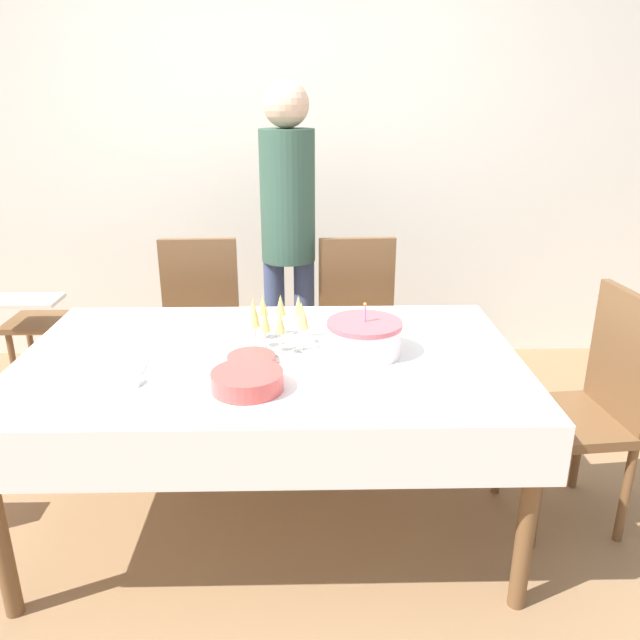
# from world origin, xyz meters

# --- Properties ---
(ground_plane) EXTENTS (12.00, 12.00, 0.00)m
(ground_plane) POSITION_xyz_m (0.00, 0.00, 0.00)
(ground_plane) COLOR #93704C
(wall_back) EXTENTS (8.00, 0.05, 2.70)m
(wall_back) POSITION_xyz_m (0.00, 1.82, 1.35)
(wall_back) COLOR silver
(wall_back) RESTS_ON ground_plane
(dining_table) EXTENTS (1.87, 1.12, 0.74)m
(dining_table) POSITION_xyz_m (0.00, 0.00, 0.64)
(dining_table) COLOR white
(dining_table) RESTS_ON ground_plane
(dining_chair_far_left) EXTENTS (0.44, 0.44, 0.96)m
(dining_chair_far_left) POSITION_xyz_m (-0.42, 0.88, 0.53)
(dining_chair_far_left) COLOR brown
(dining_chair_far_left) RESTS_ON ground_plane
(dining_chair_far_right) EXTENTS (0.44, 0.44, 0.96)m
(dining_chair_far_right) POSITION_xyz_m (0.41, 0.88, 0.53)
(dining_chair_far_right) COLOR brown
(dining_chair_far_right) RESTS_ON ground_plane
(dining_chair_right_end) EXTENTS (0.46, 0.46, 0.96)m
(dining_chair_right_end) POSITION_xyz_m (1.25, 0.01, 0.53)
(dining_chair_right_end) COLOR brown
(dining_chair_right_end) RESTS_ON ground_plane
(birthday_cake) EXTENTS (0.28, 0.28, 0.20)m
(birthday_cake) POSITION_xyz_m (0.36, 0.01, 0.80)
(birthday_cake) COLOR white
(birthday_cake) RESTS_ON dining_table
(champagne_tray) EXTENTS (0.33, 0.33, 0.18)m
(champagne_tray) POSITION_xyz_m (0.03, 0.09, 0.83)
(champagne_tray) COLOR silver
(champagne_tray) RESTS_ON dining_table
(plate_stack_main) EXTENTS (0.24, 0.24, 0.06)m
(plate_stack_main) POSITION_xyz_m (-0.06, -0.29, 0.77)
(plate_stack_main) COLOR #CC4C47
(plate_stack_main) RESTS_ON dining_table
(plate_stack_dessert) EXTENTS (0.18, 0.18, 0.03)m
(plate_stack_dessert) POSITION_xyz_m (-0.06, -0.07, 0.75)
(plate_stack_dessert) COLOR #CC4C47
(plate_stack_dessert) RESTS_ON dining_table
(cake_knife) EXTENTS (0.28, 0.15, 0.00)m
(cake_knife) POSITION_xyz_m (0.35, -0.22, 0.74)
(cake_knife) COLOR silver
(cake_knife) RESTS_ON dining_table
(fork_pile) EXTENTS (0.18, 0.09, 0.02)m
(fork_pile) POSITION_xyz_m (-0.50, -0.23, 0.75)
(fork_pile) COLOR silver
(fork_pile) RESTS_ON dining_table
(napkin_pile) EXTENTS (0.15, 0.15, 0.01)m
(napkin_pile) POSITION_xyz_m (-0.51, -0.13, 0.74)
(napkin_pile) COLOR white
(napkin_pile) RESTS_ON dining_table
(person_standing) EXTENTS (0.28, 0.28, 1.73)m
(person_standing) POSITION_xyz_m (0.05, 1.04, 1.05)
(person_standing) COLOR #3F4C72
(person_standing) RESTS_ON ground_plane
(high_chair) EXTENTS (0.33, 0.35, 0.71)m
(high_chair) POSITION_xyz_m (-1.25, 0.87, 0.48)
(high_chair) COLOR brown
(high_chair) RESTS_ON ground_plane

